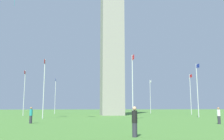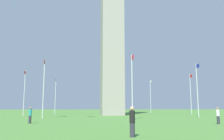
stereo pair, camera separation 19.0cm
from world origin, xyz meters
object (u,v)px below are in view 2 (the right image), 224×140
obelisk_monument (112,19)px  flagpole_e (191,92)px  person_teal_shirt (30,115)px  flagpole_sw (55,94)px  flagpole_ne (197,88)px  flagpole_w (24,91)px  flagpole_se (151,95)px  flagpole_nw (44,86)px  flagpole_s (102,96)px  flagpole_n (132,84)px  person_black_shirt (132,122)px  person_white_shirt (218,116)px

obelisk_monument → flagpole_e: bearing=89.8°
person_teal_shirt → flagpole_e: bearing=3.2°
obelisk_monument → flagpole_sw: size_ratio=4.67×
flagpole_ne → flagpole_w: (-12.58, -30.38, 0.00)m
flagpole_se → flagpole_w: 32.89m
flagpole_nw → flagpole_sw: bearing=180.0°
flagpole_se → flagpole_nw: bearing=-45.0°
flagpole_s → flagpole_w: (17.80, -17.80, 0.00)m
flagpole_ne → flagpole_sw: size_ratio=1.00×
flagpole_se → flagpole_s: same height
obelisk_monument → flagpole_nw: obelisk_monument is taller
flagpole_w → flagpole_e: bearing=90.0°
flagpole_s → flagpole_nw: bearing=-22.5°
flagpole_sw → person_teal_shirt: 36.43m
flagpole_ne → flagpole_se: same height
obelisk_monument → flagpole_se: (-12.53, 12.58, -16.16)m
flagpole_e → flagpole_w: (-0.00, -35.59, 0.00)m
flagpole_se → flagpole_w: bearing=-67.5°
flagpole_n → flagpole_ne: same height
flagpole_n → flagpole_w: same height
person_black_shirt → person_teal_shirt: bearing=7.6°
flagpole_e → flagpole_nw: same height
flagpole_n → flagpole_nw: 13.62m
flagpole_ne → flagpole_e: (-12.58, 5.21, 0.00)m
flagpole_s → flagpole_w: same height
flagpole_w → flagpole_se: bearing=112.5°
flagpole_ne → person_black_shirt: flagpole_ne is taller
obelisk_monument → flagpole_w: (0.05, -17.80, -16.16)m
flagpole_sw → flagpole_nw: bearing=-0.0°
flagpole_s → flagpole_w: bearing=-45.0°
flagpole_sw → person_white_shirt: flagpole_sw is taller
obelisk_monument → flagpole_n: obelisk_monument is taller
flagpole_e → flagpole_s: bearing=-135.0°
flagpole_e → flagpole_n: bearing=-45.0°
flagpole_n → flagpole_ne: (-5.21, 12.58, 0.00)m
flagpole_e → flagpole_nw: size_ratio=1.00×
obelisk_monument → flagpole_ne: size_ratio=4.67×
person_black_shirt → person_teal_shirt: (-13.04, -7.83, -0.01)m
obelisk_monument → flagpole_ne: 24.07m
flagpole_w → obelisk_monument: bearing=90.2°
obelisk_monument → flagpole_nw: bearing=-44.9°
flagpole_ne → flagpole_nw: (-0.00, -25.17, 0.00)m
flagpole_e → person_white_shirt: 30.14m
flagpole_w → person_white_shirt: 36.99m
flagpole_ne → flagpole_s: size_ratio=1.00×
obelisk_monument → person_white_shirt: size_ratio=25.09×
person_white_shirt → person_teal_shirt: (-4.01, -18.97, 0.02)m
flagpole_s → flagpole_sw: (5.21, -12.58, 0.00)m
flagpole_ne → flagpole_sw: 35.59m
flagpole_sw → flagpole_w: same height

